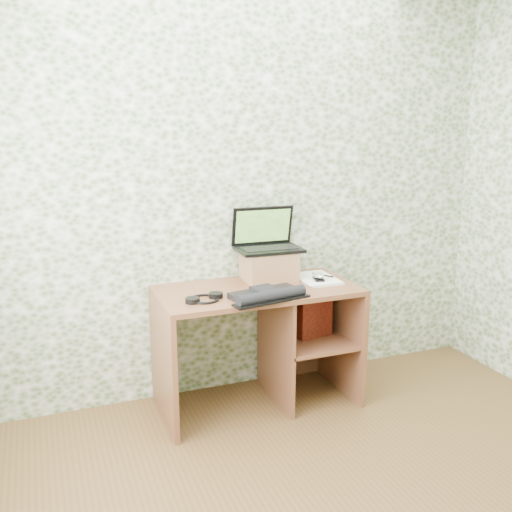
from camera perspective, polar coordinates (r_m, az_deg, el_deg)
name	(u,v)px	position (r m, az deg, el deg)	size (l,w,h in m)	color
wall_back	(239,191)	(3.60, -1.67, 6.52)	(3.50, 3.50, 0.00)	white
desk	(267,327)	(3.56, 1.15, -7.13)	(1.20, 0.60, 0.75)	brown
riser	(269,265)	(3.58, 1.29, -0.95)	(0.31, 0.26, 0.19)	#986944
laptop	(266,240)	(3.58, 1.04, 1.64)	(0.41, 0.29, 0.27)	black
keyboard	(268,295)	(3.22, 1.17, -3.87)	(0.47, 0.31, 0.06)	black
headphones	(204,298)	(3.21, -5.18, -4.24)	(0.23, 0.21, 0.03)	black
notepad	(316,279)	(3.62, 6.05, -2.27)	(0.23, 0.33, 0.02)	white
mouse	(319,277)	(3.56, 6.28, -2.10)	(0.07, 0.11, 0.04)	silver
pen	(323,275)	(3.66, 6.68, -1.90)	(0.01, 0.01, 0.15)	black
red_box	(314,315)	(3.64, 5.85, -5.89)	(0.24, 0.08, 0.28)	#9A230E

